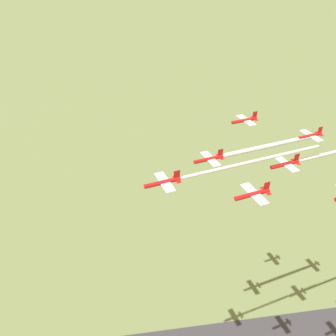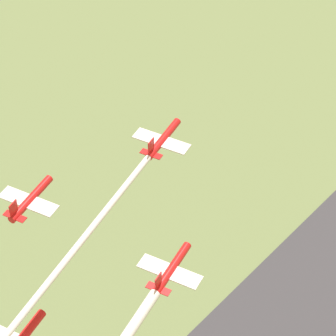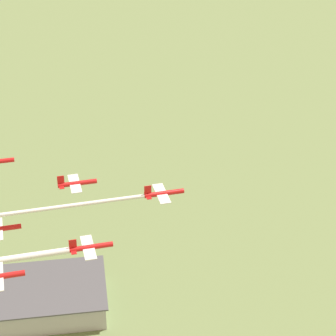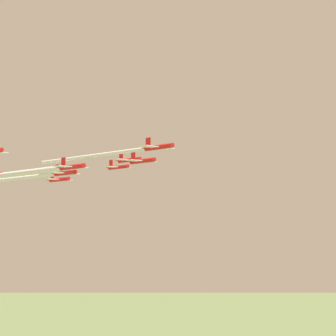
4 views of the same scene
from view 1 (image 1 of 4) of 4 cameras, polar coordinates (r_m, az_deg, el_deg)
name	(u,v)px [view 1 (image 1 of 4)]	position (r m, az deg, el deg)	size (l,w,h in m)	color
jet_0	(164,182)	(70.91, -0.74, -2.47)	(8.30, 7.87, 2.77)	red
jet_1	(254,194)	(71.41, 14.68, -4.38)	(8.30, 7.87, 2.77)	red
jet_2	(210,159)	(86.11, 7.26, 1.60)	(8.30, 7.87, 2.77)	red
jet_4	(286,164)	(87.96, 19.83, 0.67)	(8.30, 7.87, 2.77)	red
jet_5	(245,120)	(99.45, 13.32, 8.12)	(8.30, 7.87, 2.77)	red
jet_8	(311,136)	(104.42, 23.60, 5.21)	(8.30, 7.87, 2.77)	red
smoke_trail_0	(254,161)	(80.62, 14.79, 1.16)	(38.53, 4.61, 0.80)	white
smoke_trail_2	(270,146)	(95.71, 17.31, 3.72)	(30.12, 4.23, 1.27)	white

